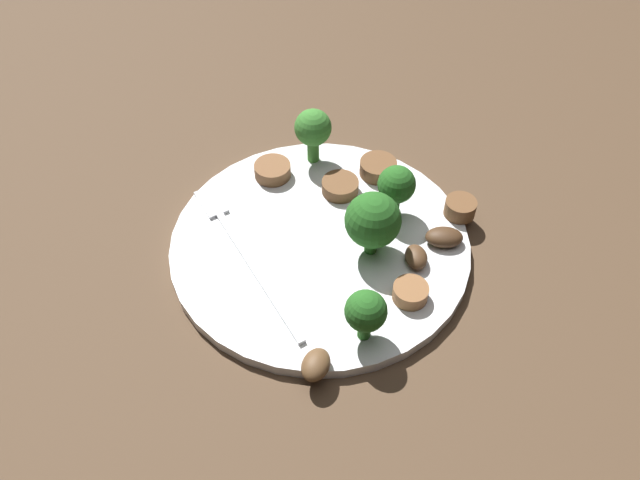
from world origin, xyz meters
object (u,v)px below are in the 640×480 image
Objects in this scene: broccoli_floret_1 at (373,221)px; mushroom_3 at (316,365)px; broccoli_floret_2 at (366,312)px; mushroom_2 at (444,237)px; sausage_slice_1 at (272,170)px; fork at (240,247)px; broccoli_floret_3 at (396,185)px; sausage_slice_0 at (410,292)px; sausage_slice_4 at (378,168)px; mushroom_0 at (416,257)px; broccoli_floret_0 at (313,129)px; plate at (320,244)px; sausage_slice_2 at (340,186)px; sausage_slice_3 at (460,208)px.

broccoli_floret_1 reaches higher than mushroom_3.
broccoli_floret_2 is 1.47× the size of mushroom_2.
fork is at bearing 112.87° from sausage_slice_1.
sausage_slice_0 is (-0.06, 0.07, -0.03)m from broccoli_floret_3.
sausage_slice_4 is 1.25× the size of mushroom_3.
mushroom_0 is (-0.15, 0.01, 0.00)m from sausage_slice_1.
mushroom_2 is 0.16m from mushroom_3.
mushroom_2 is (-0.13, -0.10, 0.00)m from fork.
broccoli_floret_3 is at bearing 139.03° from sausage_slice_4.
broccoli_floret_0 is at bearing -111.68° from sausage_slice_1.
broccoli_floret_1 is 1.76× the size of sausage_slice_1.
broccoli_floret_1 is (-0.08, -0.06, 0.03)m from fork.
sausage_slice_2 reaches higher than plate.
sausage_slice_2 is (-0.06, -0.02, -0.00)m from sausage_slice_1.
sausage_slice_2 is (0.10, -0.11, -0.02)m from broccoli_floret_2.
fork is at bearing -3.76° from broccoli_floret_2.
mushroom_2 is (-0.00, -0.11, -0.02)m from broccoli_floret_2.
sausage_slice_2 is at bearing -29.29° from sausage_slice_0.
mushroom_2 is at bearing 173.32° from broccoli_floret_0.
mushroom_2 is at bearing -144.28° from plate.
sausage_slice_2 is (-0.04, 0.02, -0.03)m from broccoli_floret_0.
sausage_slice_4 and mushroom_2 have the same top height.
broccoli_floret_1 is at bearing -120.77° from fork.
plate is at bearing 51.37° from sausage_slice_3.
mushroom_2 is at bearing 98.66° from sausage_slice_3.
broccoli_floret_3 is at bearing -4.62° from mushroom_2.
broccoli_floret_0 reaches higher than mushroom_3.
broccoli_floret_3 reaches higher than sausage_slice_1.
broccoli_floret_3 reaches higher than sausage_slice_4.
mushroom_2 is (-0.16, -0.02, 0.00)m from sausage_slice_1.
plate is 7.41× the size of sausage_slice_4.
sausage_slice_3 is 0.19m from mushroom_3.
mushroom_2 is (-0.10, -0.00, 0.00)m from sausage_slice_2.
broccoli_floret_0 is 0.10m from broccoli_floret_3.
sausage_slice_0 is 0.09m from mushroom_3.
sausage_slice_0 is at bearing -101.43° from mushroom_3.
mushroom_3 is (0.00, 0.12, 0.00)m from mushroom_0.
broccoli_floret_0 is 0.07m from sausage_slice_4.
sausage_slice_1 is 0.15m from mushroom_0.
broccoli_floret_1 reaches higher than mushroom_2.
broccoli_floret_3 is 2.01× the size of mushroom_0.
plate is at bearing -33.91° from broccoli_floret_2.
mushroom_0 is at bearing -163.04° from broccoli_floret_1.
mushroom_3 is at bearing 103.94° from broccoli_floret_3.
mushroom_3 is at bearing 88.39° from sausage_slice_3.
mushroom_0 and mushroom_2 have the same top height.
fork is at bearing 31.07° from mushroom_0.
fork is 0.19m from sausage_slice_3.
mushroom_0 is at bearing 140.66° from broccoli_floret_3.
mushroom_2 is (-0.01, 0.04, -0.00)m from sausage_slice_3.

